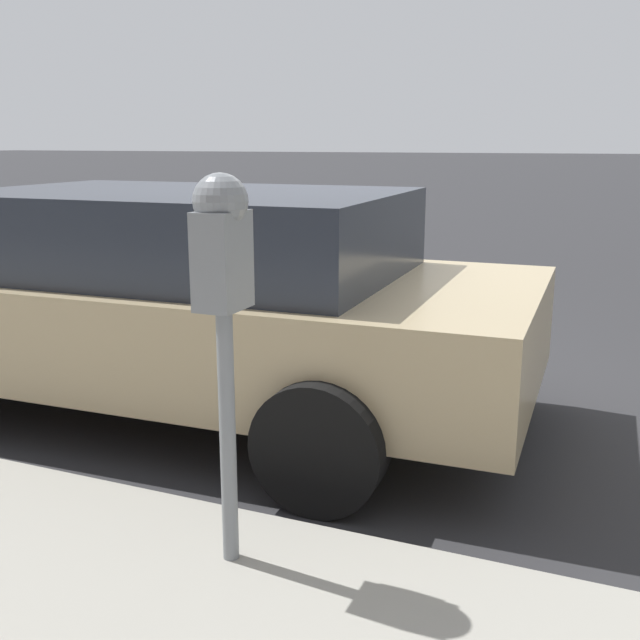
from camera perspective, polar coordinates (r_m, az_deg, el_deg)
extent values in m
plane|color=#2B2B2D|center=(5.36, 2.35, -5.03)|extent=(220.00, 220.00, 0.00)
cylinder|color=gray|center=(2.78, -7.04, -8.91)|extent=(0.06, 0.06, 0.96)
cube|color=gray|center=(2.60, -7.46, 4.51)|extent=(0.20, 0.14, 0.34)
sphere|color=gray|center=(2.58, -7.59, 8.98)|extent=(0.19, 0.19, 0.19)
cube|color=#B21919|center=(2.70, -6.30, 3.95)|extent=(0.01, 0.11, 0.12)
cube|color=black|center=(2.68, -6.37, 6.46)|extent=(0.01, 0.10, 0.08)
cube|color=tan|center=(4.88, -11.82, 0.38)|extent=(2.08, 4.70, 0.60)
cube|color=#232833|center=(4.69, -10.22, 6.68)|extent=(1.79, 2.65, 0.49)
cylinder|color=black|center=(6.54, -17.81, 0.63)|extent=(0.24, 0.65, 0.64)
cylinder|color=black|center=(3.52, 0.00, -9.61)|extent=(0.24, 0.65, 0.64)
cylinder|color=black|center=(5.28, 7.50, -1.80)|extent=(0.24, 0.65, 0.64)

